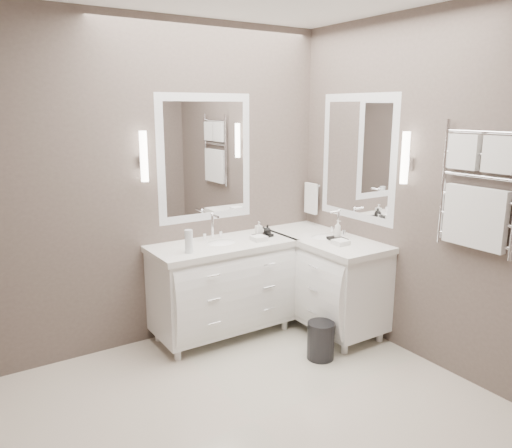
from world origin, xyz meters
TOP-DOWN VIEW (x-y plane):
  - floor at (0.00, 0.00)m, footprint 3.20×3.00m
  - wall_back at (0.00, 1.50)m, footprint 3.20×0.01m
  - wall_front at (0.00, -1.50)m, footprint 3.20×0.01m
  - wall_right at (1.60, 0.00)m, footprint 0.01×3.00m
  - vanity_back at (0.45, 1.23)m, footprint 1.24×0.59m
  - vanity_right at (1.33, 0.90)m, footprint 0.59×1.24m
  - mirror_back at (0.45, 1.49)m, footprint 0.90×0.02m
  - mirror_right at (1.59, 0.80)m, footprint 0.02×0.90m
  - sconce_back at (-0.13, 1.43)m, footprint 0.06×0.06m
  - sconce_right at (1.53, 0.22)m, footprint 0.06×0.06m
  - towel_bar_corner at (1.54, 1.36)m, footprint 0.03×0.22m
  - towel_ladder at (1.55, -0.40)m, footprint 0.06×0.58m
  - waste_bin at (0.90, 0.42)m, footprint 0.22×0.22m
  - amenity_tray_back at (0.86, 1.20)m, footprint 0.18×0.14m
  - amenity_tray_right at (1.33, 0.74)m, footprint 0.14×0.17m
  - water_bottle at (0.09, 1.10)m, footprint 0.08×0.08m
  - soap_bottle_a at (0.83, 1.22)m, footprint 0.06×0.06m
  - soap_bottle_b at (0.89, 1.17)m, footprint 0.07×0.07m
  - soap_bottle_c at (1.33, 0.74)m, footprint 0.08×0.08m

SIDE VIEW (x-z plane):
  - floor at x=0.00m, z-range -0.01..0.00m
  - waste_bin at x=0.90m, z-range 0.00..0.31m
  - vanity_back at x=0.45m, z-range 0.00..0.97m
  - vanity_right at x=1.33m, z-range 0.00..0.97m
  - amenity_tray_back at x=0.86m, z-range 0.85..0.87m
  - amenity_tray_right at x=1.33m, z-range 0.85..0.87m
  - soap_bottle_b at x=0.89m, z-range 0.87..0.96m
  - soap_bottle_a at x=0.83m, z-range 0.87..0.99m
  - water_bottle at x=0.09m, z-range 0.85..1.04m
  - soap_bottle_c at x=1.33m, z-range 0.87..1.03m
  - towel_bar_corner at x=1.54m, z-range 0.97..1.27m
  - wall_back at x=0.00m, z-range 0.00..2.70m
  - wall_front at x=0.00m, z-range 0.00..2.70m
  - wall_right at x=1.60m, z-range 0.00..2.70m
  - towel_ladder at x=1.55m, z-range 0.94..1.84m
  - mirror_back at x=0.45m, z-range 1.00..2.10m
  - mirror_right at x=1.59m, z-range 1.00..2.10m
  - sconce_back at x=-0.13m, z-range 1.39..1.79m
  - sconce_right at x=1.53m, z-range 1.39..1.79m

